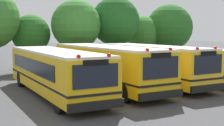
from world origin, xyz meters
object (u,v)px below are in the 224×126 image
Objects in this scene: school_bus_3 at (189,62)px; tree_3 at (78,24)px; tree_4 at (115,21)px; tree_6 at (168,27)px; tree_5 at (142,33)px; tree_2 at (32,34)px; school_bus_0 at (54,70)px; school_bus_2 at (151,63)px; school_bus_1 at (106,65)px.

school_bus_3 is 1.61× the size of tree_3.
tree_6 is (6.73, 0.45, -0.52)m from tree_4.
tree_3 is at bearing -169.72° from tree_5.
tree_6 is (14.04, -1.36, 0.71)m from tree_2.
school_bus_0 is 16.76m from tree_5.
school_bus_0 reaches higher than school_bus_3.
school_bus_2 is 9.21m from tree_3.
school_bus_0 is 1.08× the size of school_bus_2.
tree_6 is at bearing -119.12° from school_bus_3.
tree_3 is at bearing -119.06° from school_bus_0.
school_bus_0 is 2.24× the size of tree_2.
tree_3 is 0.94× the size of tree_4.
tree_5 reaches higher than school_bus_2.
school_bus_2 is (6.92, 0.36, 0.05)m from school_bus_0.
tree_6 is (8.80, 9.07, 2.58)m from school_bus_2.
tree_3 is at bearing -102.23° from school_bus_1.
school_bus_1 is 9.21m from tree_3.
tree_2 is 0.74× the size of tree_4.
tree_4 is at bearing -176.15° from tree_6.
tree_3 is (3.58, -1.79, 0.89)m from tree_2.
tree_6 is (2.72, -0.97, 0.65)m from tree_5.
tree_4 reaches higher than tree_2.
school_bus_1 is at bearing -133.50° from tree_5.
tree_4 is (8.99, 8.98, 3.15)m from school_bus_0.
school_bus_2 is at bearing 179.13° from school_bus_1.
school_bus_2 is 12.89m from tree_6.
tree_4 is at bearing -0.27° from tree_3.
school_bus_2 is at bearing -63.31° from tree_2.
tree_4 is (3.73, -0.02, 0.34)m from tree_3.
school_bus_3 is (10.36, 0.43, -0.08)m from school_bus_0.
tree_2 is (-8.69, 10.35, 2.00)m from school_bus_3.
tree_3 is 1.23× the size of tree_5.
tree_5 is (6.08, 10.04, 1.92)m from school_bus_2.
tree_4 reaches higher than tree_3.
tree_5 is at bearing -134.12° from school_bus_1.
school_bus_0 is 11.09m from tree_2.
school_bus_3 is at bearing -59.18° from tree_3.
school_bus_2 is 1.54× the size of tree_4.
school_bus_0 is at bearing -135.04° from tree_4.
tree_5 is at bearing -103.17° from school_bus_3.
tree_2 is at bearing -97.59° from school_bus_0.
school_bus_1 is 1.64× the size of tree_4.
tree_6 is (12.23, 9.05, 2.56)m from school_bus_1.
school_bus_0 is at bearing 4.02° from school_bus_3.
tree_2 is 0.98× the size of tree_5.
school_bus_2 is at bearing -121.20° from tree_5.
tree_6 is at bearing -147.79° from school_bus_0.
tree_5 is (4.01, 1.42, -1.18)m from tree_4.
school_bus_0 is 1.76× the size of tree_6.
school_bus_2 is 11.89m from tree_5.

